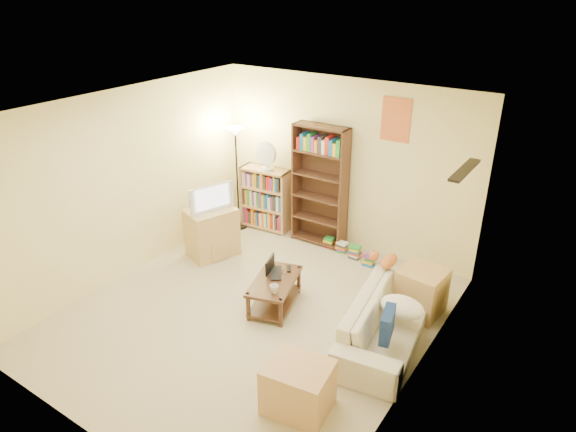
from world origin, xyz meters
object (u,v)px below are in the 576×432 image
(tall_bookshelf, at_px, (320,183))
(desk_fan, at_px, (266,156))
(laptop, at_px, (279,273))
(coffee_table, at_px, (275,290))
(mug, at_px, (274,289))
(side_table, at_px, (421,291))
(tabby_cat, at_px, (386,260))
(floor_lamp, at_px, (236,149))
(television, at_px, (209,197))
(sofa, at_px, (387,320))
(short_bookshelf, at_px, (266,199))
(end_cabinet, at_px, (298,387))
(tv_stand, at_px, (212,232))

(tall_bookshelf, height_order, desk_fan, tall_bookshelf)
(laptop, xyz_separation_m, desk_fan, (-1.30, 1.53, 0.85))
(coffee_table, xyz_separation_m, mug, (0.16, -0.23, 0.19))
(coffee_table, relative_size, tall_bookshelf, 0.52)
(tall_bookshelf, relative_size, side_table, 3.17)
(tabby_cat, distance_m, mug, 1.41)
(floor_lamp, bearing_deg, television, -75.11)
(sofa, distance_m, television, 3.03)
(coffee_table, bearing_deg, short_bookshelf, 112.27)
(television, xyz_separation_m, side_table, (3.04, 0.31, -0.63))
(sofa, height_order, short_bookshelf, short_bookshelf)
(floor_lamp, bearing_deg, end_cabinet, -43.33)
(tv_stand, xyz_separation_m, side_table, (3.04, 0.31, -0.07))
(coffee_table, distance_m, tall_bookshelf, 1.96)
(end_cabinet, bearing_deg, desk_fan, 130.15)
(tv_stand, relative_size, end_cabinet, 1.21)
(television, distance_m, floor_lamp, 1.04)
(tabby_cat, height_order, coffee_table, tabby_cat)
(mug, height_order, end_cabinet, end_cabinet)
(coffee_table, relative_size, mug, 6.53)
(tall_bookshelf, height_order, end_cabinet, tall_bookshelf)
(desk_fan, height_order, side_table, desk_fan)
(short_bookshelf, xyz_separation_m, floor_lamp, (-0.37, -0.24, 0.82))
(sofa, xyz_separation_m, desk_fan, (-2.74, 1.52, 0.98))
(coffee_table, distance_m, end_cabinet, 1.68)
(sofa, relative_size, side_table, 3.32)
(sofa, xyz_separation_m, coffee_table, (-1.42, -0.15, -0.03))
(short_bookshelf, xyz_separation_m, desk_fan, (0.06, -0.05, 0.74))
(short_bookshelf, height_order, side_table, short_bookshelf)
(coffee_table, xyz_separation_m, tv_stand, (-1.51, 0.57, 0.12))
(desk_fan, xyz_separation_m, end_cabinet, (2.46, -2.91, -1.00))
(mug, xyz_separation_m, tv_stand, (-1.66, 0.80, -0.07))
(television, xyz_separation_m, floor_lamp, (-0.24, 0.92, 0.41))
(tabby_cat, height_order, side_table, tabby_cat)
(mug, distance_m, floor_lamp, 2.72)
(television, height_order, floor_lamp, floor_lamp)
(mug, height_order, tv_stand, tv_stand)
(tall_bookshelf, bearing_deg, short_bookshelf, -178.21)
(end_cabinet, bearing_deg, short_bookshelf, 130.34)
(tall_bookshelf, distance_m, desk_fan, 0.95)
(short_bookshelf, bearing_deg, floor_lamp, -153.04)
(tabby_cat, relative_size, tv_stand, 0.59)
(sofa, bearing_deg, tv_stand, 73.75)
(desk_fan, bearing_deg, sofa, -29.05)
(sofa, distance_m, tv_stand, 2.96)
(short_bookshelf, bearing_deg, mug, -57.07)
(tv_stand, distance_m, television, 0.56)
(tabby_cat, height_order, mug, tabby_cat)
(tv_stand, relative_size, desk_fan, 1.57)
(mug, distance_m, tall_bookshelf, 2.15)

